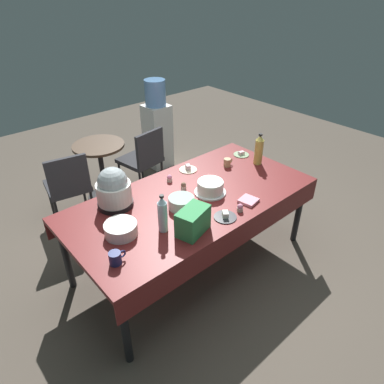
% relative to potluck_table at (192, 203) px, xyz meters
% --- Properties ---
extents(ground, '(9.00, 9.00, 0.00)m').
position_rel_potluck_table_xyz_m(ground, '(0.00, 0.00, -0.69)').
color(ground, brown).
extents(potluck_table, '(2.20, 1.10, 0.75)m').
position_rel_potluck_table_xyz_m(potluck_table, '(0.00, 0.00, 0.00)').
color(potluck_table, maroon).
rests_on(potluck_table, ground).
extents(frosted_layer_cake, '(0.28, 0.28, 0.12)m').
position_rel_potluck_table_xyz_m(frosted_layer_cake, '(0.17, -0.06, 0.12)').
color(frosted_layer_cake, silver).
rests_on(frosted_layer_cake, potluck_table).
extents(slow_cooker, '(0.30, 0.30, 0.35)m').
position_rel_potluck_table_xyz_m(slow_cooker, '(-0.56, 0.32, 0.22)').
color(slow_cooker, black).
rests_on(slow_cooker, potluck_table).
extents(glass_salad_bowl, '(0.21, 0.21, 0.10)m').
position_rel_potluck_table_xyz_m(glass_salad_bowl, '(-0.17, -0.06, 0.11)').
color(glass_salad_bowl, '#B2C6BC').
rests_on(glass_salad_bowl, potluck_table).
extents(ceramic_snack_bowl, '(0.25, 0.25, 0.10)m').
position_rel_potluck_table_xyz_m(ceramic_snack_bowl, '(-0.73, -0.03, 0.11)').
color(ceramic_snack_bowl, silver).
rests_on(ceramic_snack_bowl, potluck_table).
extents(dessert_plate_sage, '(0.17, 0.17, 0.04)m').
position_rel_potluck_table_xyz_m(dessert_plate_sage, '(0.94, 0.27, 0.07)').
color(dessert_plate_sage, '#8CA87F').
rests_on(dessert_plate_sage, potluck_table).
extents(dessert_plate_cream, '(0.18, 0.18, 0.06)m').
position_rel_potluck_table_xyz_m(dessert_plate_cream, '(0.29, 0.39, 0.08)').
color(dessert_plate_cream, beige).
rests_on(dessert_plate_cream, potluck_table).
extents(dessert_plate_charcoal, '(0.18, 0.18, 0.05)m').
position_rel_potluck_table_xyz_m(dessert_plate_charcoal, '(-0.00, -0.40, 0.07)').
color(dessert_plate_charcoal, '#2D2D33').
rests_on(dessert_plate_charcoal, potluck_table).
extents(cupcake_cocoa, '(0.05, 0.05, 0.07)m').
position_rel_potluck_table_xyz_m(cupcake_cocoa, '(0.02, 0.34, 0.09)').
color(cupcake_cocoa, beige).
rests_on(cupcake_cocoa, potluck_table).
extents(cupcake_lemon, '(0.05, 0.05, 0.07)m').
position_rel_potluck_table_xyz_m(cupcake_lemon, '(0.03, 0.15, 0.09)').
color(cupcake_lemon, beige).
rests_on(cupcake_lemon, potluck_table).
extents(cupcake_rose, '(0.05, 0.05, 0.07)m').
position_rel_potluck_table_xyz_m(cupcake_rose, '(0.15, -0.42, 0.09)').
color(cupcake_rose, beige).
rests_on(cupcake_rose, potluck_table).
extents(soda_bottle_ginger_ale, '(0.08, 0.08, 0.32)m').
position_rel_potluck_table_xyz_m(soda_bottle_ginger_ale, '(0.92, 0.03, 0.21)').
color(soda_bottle_ginger_ale, gold).
rests_on(soda_bottle_ginger_ale, potluck_table).
extents(soda_bottle_water, '(0.07, 0.07, 0.31)m').
position_rel_potluck_table_xyz_m(soda_bottle_water, '(-0.46, -0.20, 0.21)').
color(soda_bottle_water, silver).
rests_on(soda_bottle_water, potluck_table).
extents(coffee_mug_navy, '(0.12, 0.08, 0.09)m').
position_rel_potluck_table_xyz_m(coffee_mug_navy, '(-0.92, -0.27, 0.11)').
color(coffee_mug_navy, navy).
rests_on(coffee_mug_navy, potluck_table).
extents(coffee_mug_tan, '(0.11, 0.07, 0.08)m').
position_rel_potluck_table_xyz_m(coffee_mug_tan, '(0.64, 0.19, 0.10)').
color(coffee_mug_tan, tan).
rests_on(coffee_mug_tan, potluck_table).
extents(soda_carton, '(0.29, 0.23, 0.20)m').
position_rel_potluck_table_xyz_m(soda_carton, '(-0.31, -0.36, 0.16)').
color(soda_carton, '#338C4C').
rests_on(soda_carton, potluck_table).
extents(paper_napkin_stack, '(0.16, 0.16, 0.02)m').
position_rel_potluck_table_xyz_m(paper_napkin_stack, '(0.31, -0.37, 0.07)').
color(paper_napkin_stack, pink).
rests_on(paper_napkin_stack, potluck_table).
extents(maroon_chair_left, '(0.51, 0.51, 0.85)m').
position_rel_potluck_table_xyz_m(maroon_chair_left, '(-0.56, 1.37, -0.20)').
color(maroon_chair_left, '#333338').
rests_on(maroon_chair_left, ground).
extents(maroon_chair_right, '(0.51, 0.51, 0.85)m').
position_rel_potluck_table_xyz_m(maroon_chair_right, '(0.41, 1.37, -0.20)').
color(maroon_chair_right, '#333338').
rests_on(maroon_chair_right, ground).
extents(round_cafe_table, '(0.60, 0.60, 0.72)m').
position_rel_potluck_table_xyz_m(round_cafe_table, '(-0.05, 1.60, -0.19)').
color(round_cafe_table, '#473323').
rests_on(round_cafe_table, ground).
extents(water_cooler, '(0.32, 0.32, 1.24)m').
position_rel_potluck_table_xyz_m(water_cooler, '(0.98, 1.85, -0.10)').
color(water_cooler, silver).
rests_on(water_cooler, ground).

